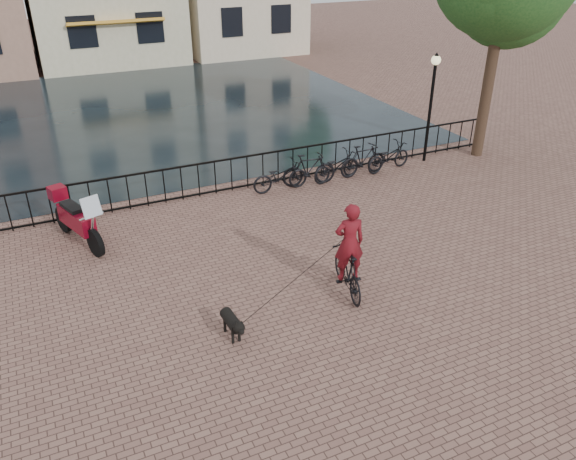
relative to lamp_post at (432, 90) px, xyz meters
name	(u,v)px	position (x,y,z in m)	size (l,w,h in m)	color
ground	(358,359)	(-7.20, -7.60, -2.38)	(100.00, 100.00, 0.00)	brown
canal_water	(147,112)	(-7.20, 9.70, -2.38)	(20.00, 20.00, 0.00)	black
railing	(215,178)	(-7.20, 0.40, -1.87)	(20.00, 0.05, 1.02)	black
lamp_post	(432,90)	(0.00, 0.00, 0.00)	(0.30, 0.30, 3.45)	black
cyclist	(349,254)	(-6.29, -5.62, -1.46)	(0.86, 1.83, 2.42)	black
dog	(232,324)	(-9.03, -6.01, -2.09)	(0.33, 0.88, 0.58)	black
motorcycle	(76,214)	(-11.19, -1.01, -1.58)	(1.23, 2.29, 1.60)	maroon
parked_bike_0	(280,176)	(-5.40, -0.20, -1.93)	(0.60, 1.72, 0.90)	black
parked_bike_1	(309,170)	(-4.45, -0.20, -1.88)	(0.47, 1.66, 1.00)	black
parked_bike_2	(337,166)	(-3.50, -0.20, -1.93)	(0.60, 1.72, 0.90)	black
parked_bike_3	(363,160)	(-2.55, -0.20, -1.88)	(0.47, 1.66, 1.00)	black
parked_bike_4	(388,157)	(-1.60, -0.20, -1.93)	(0.60, 1.72, 0.90)	black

